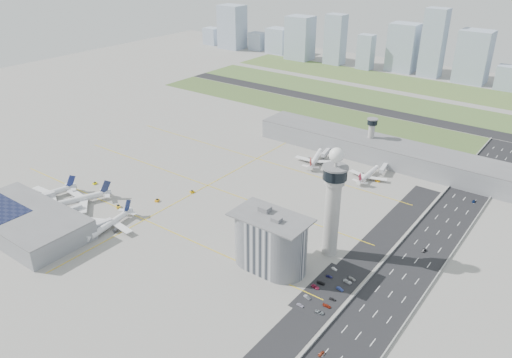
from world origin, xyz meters
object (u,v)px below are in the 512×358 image
Objects in this scene: airplane_near_b at (76,196)px; tug_4 at (341,172)px; tug_0 at (95,183)px; car_lot_10 at (348,282)px; airplane_far_a at (316,156)px; car_lot_2 at (315,287)px; airplane_near_a at (44,192)px; control_tower at (333,198)px; jet_bridge_near_0 at (34,202)px; car_lot_1 at (307,297)px; car_lot_4 at (329,276)px; airplane_near_c at (109,221)px; airplane_far_b at (369,172)px; car_lot_8 at (332,299)px; car_lot_6 at (319,312)px; jet_bridge_far_0 at (328,151)px; car_hw_2 at (474,201)px; car_lot_5 at (334,269)px; car_lot_7 at (327,306)px; jet_bridge_near_2 at (91,230)px; admin_building at (270,242)px; car_lot_9 at (340,289)px; jet_bridge_far_1 at (385,166)px; car_hw_0 at (321,354)px; car_lot_11 at (352,279)px; car_lot_0 at (300,305)px; car_hw_4 at (477,166)px; tug_5 at (378,180)px; secondary_tower at (371,134)px; car_hw_1 at (424,250)px; tug_2 at (157,200)px; tug_3 at (192,192)px.

tug_4 is (118.03, 150.34, -5.52)m from airplane_near_b.
tug_0 reaches higher than car_lot_10.
airplane_far_a reaches higher than car_lot_2.
tug_4 is at bearing 151.17° from airplane_near_a.
control_tower is 4.61× the size of jet_bridge_near_0.
car_lot_1 is 21.39m from car_lot_4.
airplane_near_c reaches higher than airplane_far_b.
car_lot_6 is at bearing 174.01° from car_lot_8.
airplane_far_b is at bearing 55.00° from jet_bridge_far_0.
car_lot_10 is at bearing -103.55° from car_hw_2.
airplane_near_c reaches higher than car_lot_1.
car_lot_5 is at bearing -51.11° from control_tower.
car_lot_7 is 1.05× the size of car_hw_2.
airplane_near_a is 3.09× the size of jet_bridge_near_2.
admin_building is at bearing -66.70° from jet_bridge_near_0.
car_lot_8 is at bearing -163.21° from airplane_far_b.
car_lot_9 is (20.79, -26.07, -34.38)m from control_tower.
control_tower reaches higher than car_hw_2.
airplane_near_c is 2.89× the size of jet_bridge_far_1.
car_lot_8 is 0.93× the size of car_hw_0.
admin_building is 45.26m from car_lot_10.
airplane_far_a reaches higher than car_hw_0.
jet_bridge_near_0 is 3.10× the size of car_lot_2.
tug_0 reaches higher than car_lot_11.
car_lot_0 reaches higher than car_lot_11.
car_lot_10 is 1.22× the size of car_hw_4.
car_lot_7 is at bearing 108.01° from airplane_near_a.
airplane_near_a reaches higher than car_lot_11.
admin_building reaches higher than car_lot_8.
tug_0 is 291.51m from car_hw_4.
car_lot_0 is at bearing -144.89° from tug_5.
car_lot_11 is (11.83, -2.03, 0.05)m from car_lot_5.
secondary_tower is 2.28× the size of jet_bridge_far_1.
admin_building is 105.29m from airplane_near_c.
control_tower reaches higher than car_lot_1.
jet_bridge_far_0 is 3.03× the size of car_lot_10.
car_lot_11 is 1.03× the size of car_hw_2.
car_lot_1 reaches higher than car_lot_2.
admin_building reaches higher than car_lot_7.
jet_bridge_near_0 is at bearing -28.18° from airplane_near_b.
tug_5 is at bearing 159.26° from airplane_near_b.
tug_0 is at bearing -179.37° from airplane_near_a.
jet_bridge_near_0 is 3.70× the size of car_hw_1.
jet_bridge_far_1 reaches higher than tug_4.
car_lot_10 is (0.43, 7.68, -0.02)m from car_lot_9.
airplane_near_a is at bearing -160.21° from tug_2.
car_hw_0 is (23.88, -49.77, -0.00)m from car_lot_4.
tug_5 is at bearing 20.92° from car_lot_5.
jet_bridge_near_0 is at bearing -115.98° from tug_3.
airplane_near_a is (-144.71, -202.13, -12.74)m from secondary_tower.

